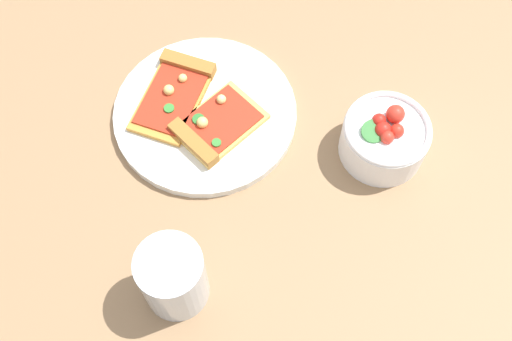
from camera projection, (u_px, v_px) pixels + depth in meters
The scene contains 6 objects.
ground_plane at pixel (209, 113), 0.91m from camera, with size 2.40×2.40×0.00m, color #93704C.
plate at pixel (203, 112), 0.90m from camera, with size 0.26×0.26×0.01m, color silver.
pizza_slice_near at pixel (176, 91), 0.90m from camera, with size 0.16×0.12×0.02m.
pizza_slice_far at pixel (213, 127), 0.87m from camera, with size 0.13×0.09×0.02m.
salad_bowl at pixel (385, 138), 0.85m from camera, with size 0.12×0.12×0.08m.
soda_glass at pixel (174, 279), 0.75m from camera, with size 0.08×0.08×0.10m.
Camera 1 is at (0.33, 0.36, 0.77)m, focal length 44.32 mm.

